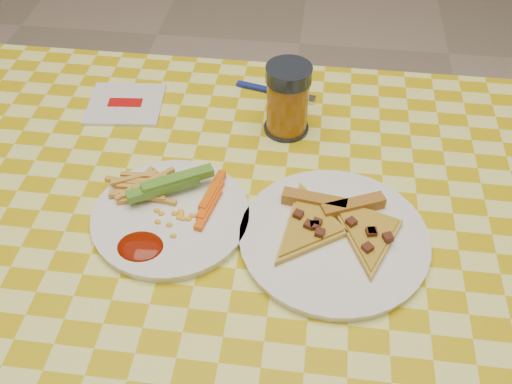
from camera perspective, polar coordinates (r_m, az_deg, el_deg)
table at (r=0.89m, az=-1.25°, el=-6.88°), size 1.28×0.88×0.76m
plate_left at (r=0.85m, az=-8.49°, el=-2.53°), size 0.26×0.26×0.01m
plate_right at (r=0.82m, az=7.77°, el=-4.73°), size 0.32×0.32×0.01m
fries_veggies at (r=0.85m, az=-8.91°, el=-0.89°), size 0.20×0.18×0.04m
pizza_slices at (r=0.82m, az=8.04°, el=-3.35°), size 0.24×0.21×0.02m
drink_glass at (r=0.96m, az=3.18°, el=9.16°), size 0.08×0.08×0.13m
napkin at (r=1.07m, az=-12.92°, el=8.58°), size 0.14×0.13×0.01m
fork at (r=1.08m, az=2.06°, el=10.00°), size 0.15×0.05×0.01m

